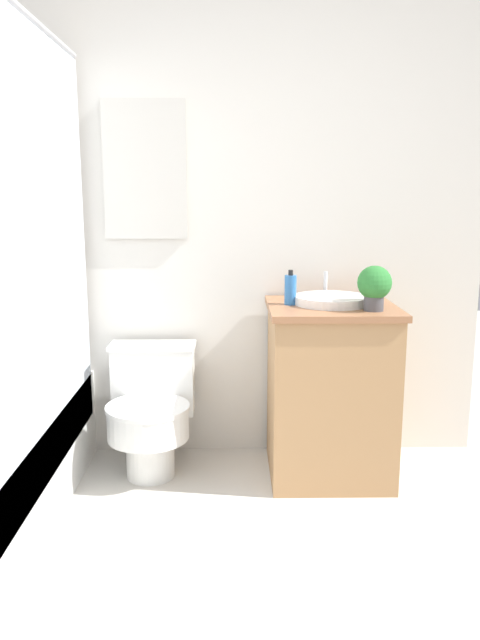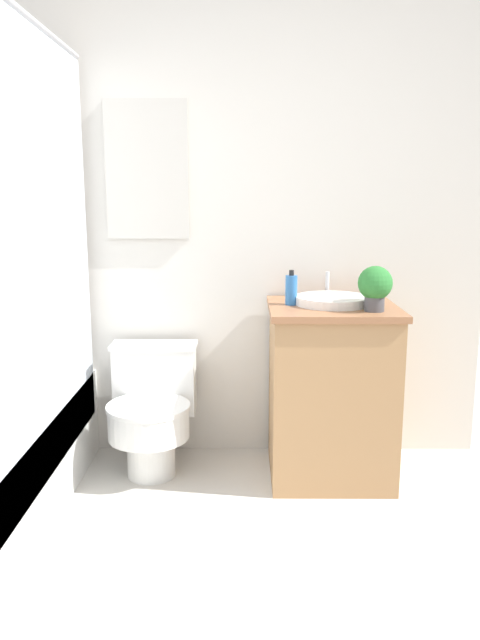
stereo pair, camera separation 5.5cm
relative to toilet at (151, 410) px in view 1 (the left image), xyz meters
The scene contains 6 objects.
wall_back 0.99m from the toilet, 68.54° to the left, with size 3.09×0.07×2.50m.
toilet is the anchor object (origin of this frame).
vanity 0.87m from the toilet, ahead, with size 0.59×0.56×0.83m.
sink 1.01m from the toilet, ahead, with size 0.35×0.38×0.13m.
soap_bottle 0.89m from the toilet, ahead, with size 0.06×0.06×0.16m.
potted_plant 1.21m from the toilet, ahead, with size 0.15×0.15×0.20m.
Camera 1 is at (0.28, -1.14, 1.34)m, focal length 35.00 mm.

